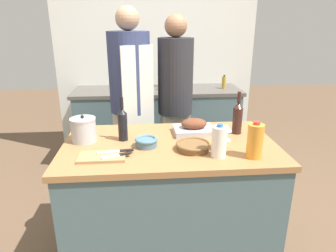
{
  "coord_description": "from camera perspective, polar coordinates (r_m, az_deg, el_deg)",
  "views": [
    {
      "loc": [
        -0.17,
        -1.9,
        1.66
      ],
      "look_at": [
        0.0,
        0.13,
        0.95
      ],
      "focal_mm": 32.0,
      "sensor_mm": 36.0,
      "label": 1
    }
  ],
  "objects": [
    {
      "name": "back_wall",
      "position": [
        3.86,
        -2.35,
        13.52
      ],
      "size": [
        2.47,
        0.1,
        2.55
      ],
      "color": "silver",
      "rests_on": "ground_plane"
    },
    {
      "name": "wine_bottle_dark",
      "position": [
        2.1,
        -8.64,
        0.48
      ],
      "size": [
        0.07,
        0.07,
        0.31
      ],
      "color": "black",
      "rests_on": "kitchen_island"
    },
    {
      "name": "kitchen_island",
      "position": [
        2.27,
        0.28,
        -13.42
      ],
      "size": [
        1.46,
        0.85,
        0.87
      ],
      "color": "#4C666B",
      "rests_on": "ground_plane"
    },
    {
      "name": "milk_jug",
      "position": [
        1.85,
        9.7,
        -2.95
      ],
      "size": [
        0.09,
        0.09,
        0.21
      ],
      "color": "white",
      "rests_on": "kitchen_island"
    },
    {
      "name": "knife_chef",
      "position": [
        1.91,
        -9.73,
        -4.76
      ],
      "size": [
        0.23,
        0.06,
        0.01
      ],
      "color": "#B7B7BC",
      "rests_on": "cutting_board"
    },
    {
      "name": "cutting_board",
      "position": [
        1.88,
        -12.45,
        -5.72
      ],
      "size": [
        0.29,
        0.16,
        0.02
      ],
      "color": "#AD7F51",
      "rests_on": "kitchen_island"
    },
    {
      "name": "condiment_bottle_short",
      "position": [
        3.51,
        -0.56,
        8.15
      ],
      "size": [
        0.05,
        0.05,
        0.18
      ],
      "color": "#B28E2D",
      "rests_on": "back_counter"
    },
    {
      "name": "ground_plane",
      "position": [
        2.53,
        0.26,
        -21.77
      ],
      "size": [
        12.0,
        12.0,
        0.0
      ],
      "primitive_type": "plane",
      "color": "brown"
    },
    {
      "name": "condiment_bottle_tall",
      "position": [
        3.7,
        -1.18,
        8.92
      ],
      "size": [
        0.07,
        0.07,
        0.2
      ],
      "color": "#B28E2D",
      "rests_on": "back_counter"
    },
    {
      "name": "wine_glass_left",
      "position": [
        2.12,
        11.09,
        -0.47
      ],
      "size": [
        0.08,
        0.08,
        0.12
      ],
      "color": "silver",
      "rests_on": "kitchen_island"
    },
    {
      "name": "roasting_pan",
      "position": [
        2.23,
        4.95,
        -0.33
      ],
      "size": [
        0.3,
        0.23,
        0.12
      ],
      "color": "#BCBCC1",
      "rests_on": "kitchen_island"
    },
    {
      "name": "person_cook_guest",
      "position": [
        2.85,
        1.39,
        5.11
      ],
      "size": [
        0.33,
        0.33,
        1.73
      ],
      "rotation": [
        0.0,
        0.0,
        0.12
      ],
      "color": "beige",
      "rests_on": "ground_plane"
    },
    {
      "name": "stock_pot",
      "position": [
        2.15,
        -15.79,
        -0.68
      ],
      "size": [
        0.18,
        0.18,
        0.19
      ],
      "color": "#B7B7BC",
      "rests_on": "kitchen_island"
    },
    {
      "name": "wicker_basket",
      "position": [
        1.96,
        4.82,
        -3.78
      ],
      "size": [
        0.23,
        0.23,
        0.05
      ],
      "color": "brown",
      "rests_on": "kitchen_island"
    },
    {
      "name": "wine_glass_right",
      "position": [
        1.96,
        9.9,
        -1.92
      ],
      "size": [
        0.08,
        0.08,
        0.13
      ],
      "color": "silver",
      "rests_on": "kitchen_island"
    },
    {
      "name": "person_cook_aproned",
      "position": [
        2.82,
        -7.11,
        5.4
      ],
      "size": [
        0.4,
        0.42,
        1.79
      ],
      "rotation": [
        0.0,
        0.0,
        0.43
      ],
      "color": "beige",
      "rests_on": "ground_plane"
    },
    {
      "name": "condiment_bottle_extra",
      "position": [
        3.66,
        10.61,
        8.17
      ],
      "size": [
        0.05,
        0.05,
        0.16
      ],
      "color": "#B28E2D",
      "rests_on": "back_counter"
    },
    {
      "name": "juice_jug",
      "position": [
        1.89,
        16.24,
        -2.73
      ],
      "size": [
        0.1,
        0.1,
        0.23
      ],
      "color": "orange",
      "rests_on": "kitchen_island"
    },
    {
      "name": "mixing_bowl",
      "position": [
        2.0,
        -4.16,
        -3.01
      ],
      "size": [
        0.15,
        0.15,
        0.06
      ],
      "color": "slate",
      "rests_on": "kitchen_island"
    },
    {
      "name": "knife_paring",
      "position": [
        1.86,
        -9.68,
        -5.52
      ],
      "size": [
        0.18,
        0.09,
        0.01
      ],
      "color": "#B7B7BC",
      "rests_on": "cutting_board"
    },
    {
      "name": "wine_bottle_green",
      "position": [
        2.26,
        13.11,
        1.64
      ],
      "size": [
        0.07,
        0.07,
        0.32
      ],
      "color": "#381E19",
      "rests_on": "kitchen_island"
    },
    {
      "name": "back_counter",
      "position": [
        3.7,
        -1.93,
        0.18
      ],
      "size": [
        1.97,
        0.6,
        0.9
      ],
      "color": "#4C666B",
      "rests_on": "ground_plane"
    }
  ]
}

